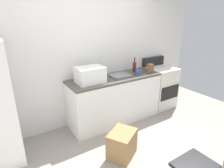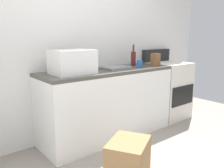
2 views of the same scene
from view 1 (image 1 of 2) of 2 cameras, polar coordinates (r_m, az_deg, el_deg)
The scene contains 10 objects.
ground_plane at distance 2.89m, azimuth 9.77°, elevation -22.57°, with size 6.00×6.00×0.00m, color gray.
wall_back at distance 3.49m, azimuth -6.39°, elevation 9.13°, with size 5.00×0.10×2.60m, color silver.
kitchen_counter at distance 3.60m, azimuth 0.93°, elevation -4.65°, with size 1.80×0.60×0.90m.
stove_oven at distance 4.34m, azimuth 14.45°, elevation -0.72°, with size 0.60×0.61×1.10m.
microwave at distance 3.11m, azimuth -6.81°, elevation 2.81°, with size 0.46×0.34×0.27m, color white.
sink_basin at distance 3.48m, azimuth 2.47°, elevation 2.66°, with size 0.36×0.32×0.03m, color slate.
wine_bottle at distance 3.76m, azimuth 6.93°, elevation 5.35°, with size 0.07×0.07×0.30m.
coffee_mug at distance 3.58m, azimuth 7.98°, elevation 3.59°, with size 0.08×0.08×0.10m, color #2659A5.
knife_block at distance 3.76m, azimuth 11.70°, elevation 4.77°, with size 0.10×0.10×0.18m, color brown.
cardboard_box_large at distance 2.83m, azimuth 3.12°, elevation -18.08°, with size 0.41×0.33×0.40m, color olive.
Camera 1 is at (-1.52, -1.53, 1.93)m, focal length 29.56 mm.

